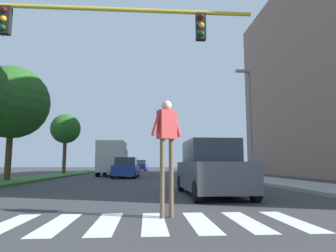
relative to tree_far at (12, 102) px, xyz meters
name	(u,v)px	position (x,y,z in m)	size (l,w,h in m)	color
ground_plane	(144,176)	(7.95, 10.08, -4.84)	(140.00, 140.00, 0.00)	#38383A
crosswalk	(130,223)	(7.95, -12.52, -4.83)	(6.75, 2.20, 0.01)	silver
median_strip	(53,176)	(0.18, 8.08, -4.76)	(2.75, 64.00, 0.15)	#386B2D
tree_far	(12,102)	(0.00, 0.00, 0.00)	(4.42, 4.42, 6.91)	#4C3823
tree_distant	(66,129)	(-0.17, 12.65, -0.16)	(3.03, 3.03, 6.08)	#4C3823
sidewalk_right	(231,175)	(15.85, 8.08, -4.76)	(3.00, 64.00, 0.15)	#9E9991
traffic_light_gantry	(5,44)	(4.32, -10.23, -0.43)	(10.15, 0.30, 6.00)	gold
street_lamp_right	(249,113)	(15.25, 1.23, -0.24)	(1.02, 0.24, 7.50)	slate
pedestrian_performer	(167,138)	(8.68, -12.04, -3.17)	(0.71, 0.40, 2.49)	brown
suv_crossing	(211,169)	(10.57, -7.75, -3.91)	(2.04, 4.63, 1.97)	#474C51
sedan_midblock	(126,168)	(6.62, 5.59, -4.08)	(2.02, 4.14, 1.62)	navy
sedan_distant	(119,166)	(4.88, 18.61, -4.05)	(1.81, 4.14, 1.70)	gray
sedan_far_horizon	(141,166)	(7.34, 28.91, -4.05)	(2.14, 4.34, 1.71)	navy
truck_box_delivery	(113,158)	(5.08, 9.78, -3.20)	(2.40, 6.20, 3.10)	#474C51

